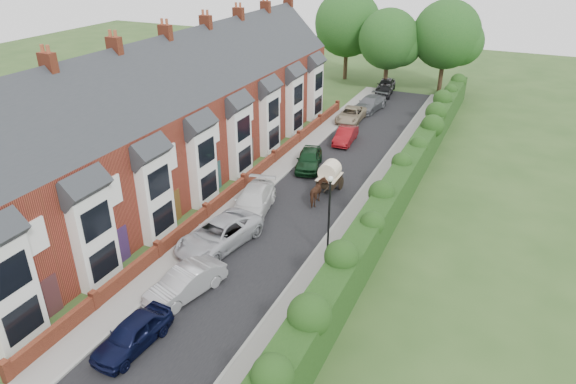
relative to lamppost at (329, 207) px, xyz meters
The scene contains 25 objects.
ground 6.20m from the lamppost, 130.36° to the right, with size 140.00×140.00×0.00m, color #2D4C1E.
road 8.66m from the lamppost, 119.12° to the left, with size 6.00×58.00×0.02m, color black.
pavement_hedge_side 7.71m from the lamppost, 88.36° to the left, with size 2.20×58.00×0.12m, color gray.
pavement_house_side 10.93m from the lamppost, 137.91° to the left, with size 1.70×58.00×0.12m, color gray.
kerb_hedge_side 7.76m from the lamppost, 96.92° to the left, with size 0.18×58.00×0.13m, color #9C9C97.
kerb_house_side 10.38m from the lamppost, 134.79° to the left, with size 0.18×58.00×0.13m, color #9C9C97.
hedge 7.47m from the lamppost, 74.05° to the left, with size 2.10×58.00×2.85m.
terrace_row 15.52m from the lamppost, 157.25° to the left, with size 9.05×40.50×11.50m.
garden_wall_row 10.98m from the lamppost, 145.56° to the left, with size 0.35×40.35×1.10m.
lamppost is the anchor object (origin of this frame).
tree_far_left 36.66m from the lamppost, 99.53° to the left, with size 7.14×6.80×9.29m.
tree_far_right 38.20m from the lamppost, 90.02° to the left, with size 7.98×7.60×10.31m.
tree_far_back 41.01m from the lamppost, 107.06° to the left, with size 8.40×8.00×10.82m.
car_navy 11.82m from the lamppost, 117.81° to the right, with size 1.65×4.09×1.39m, color black.
car_silver_a 8.55m from the lamppost, 131.18° to the right, with size 1.57×4.51×1.49m, color #A4A3A8.
car_silver_b 6.90m from the lamppost, 166.48° to the right, with size 2.67×5.80×1.61m, color #BABCC3.
car_white 7.50m from the lamppost, 154.89° to the left, with size 2.22×5.47×1.59m, color silver.
car_green 12.90m from the lamppost, 117.43° to the left, with size 1.81×4.49×1.53m, color black.
car_red 18.55m from the lamppost, 105.80° to the left, with size 1.42×4.07×1.34m, color maroon.
car_beige 24.40m from the lamppost, 105.30° to the left, with size 2.24×4.85×1.35m, color tan.
car_grey 28.28m from the lamppost, 101.73° to the left, with size 2.07×5.10×1.48m, color slate.
car_black 34.10m from the lamppost, 99.72° to the left, with size 1.57×3.90×1.33m, color black.
horse 7.04m from the lamppost, 116.30° to the left, with size 0.91×2.01×1.70m, color #442719.
horse_cart 8.82m from the lamppost, 109.88° to the left, with size 1.44×3.18×2.30m.
car_extra_far 35.98m from the lamppost, 99.84° to the left, with size 1.80×4.47×1.52m, color black.
Camera 1 is at (11.59, -19.18, 16.57)m, focal length 32.00 mm.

